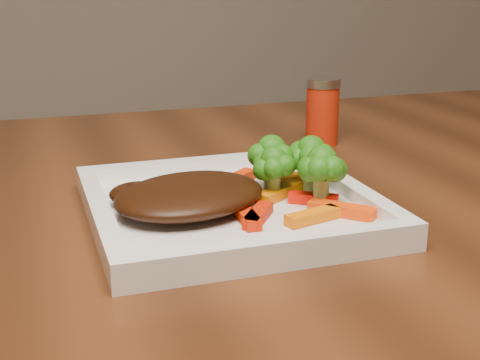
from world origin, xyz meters
name	(u,v)px	position (x,y,z in m)	size (l,w,h in m)	color
plate	(230,211)	(-0.22, -0.28, 0.76)	(0.27, 0.27, 0.01)	white
steak	(190,195)	(-0.26, -0.28, 0.78)	(0.15, 0.12, 0.03)	#341707
broccoli_0	(271,159)	(-0.17, -0.25, 0.80)	(0.06, 0.06, 0.07)	#126911
broccoli_1	(311,161)	(-0.13, -0.26, 0.79)	(0.06, 0.06, 0.06)	#106211
broccoli_2	(321,176)	(-0.14, -0.31, 0.79)	(0.06, 0.06, 0.06)	#126510
broccoli_3	(274,169)	(-0.18, -0.27, 0.79)	(0.05, 0.05, 0.06)	#126F14
carrot_0	(313,216)	(-0.17, -0.35, 0.77)	(0.06, 0.01, 0.01)	orange
carrot_1	(342,210)	(-0.13, -0.34, 0.77)	(0.06, 0.02, 0.01)	#FF4104
carrot_2	(258,215)	(-0.21, -0.33, 0.77)	(0.05, 0.01, 0.01)	red
carrot_3	(301,177)	(-0.13, -0.23, 0.77)	(0.06, 0.02, 0.01)	orange
carrot_4	(237,179)	(-0.20, -0.22, 0.77)	(0.06, 0.01, 0.01)	#F53103
carrot_5	(313,199)	(-0.14, -0.30, 0.77)	(0.05, 0.01, 0.01)	#FF1504
carrot_6	(279,192)	(-0.17, -0.27, 0.77)	(0.06, 0.02, 0.01)	orange
spice_shaker	(322,112)	(-0.01, -0.04, 0.80)	(0.04, 0.04, 0.09)	#B7210A
carrot_7	(247,216)	(-0.22, -0.33, 0.77)	(0.05, 0.01, 0.01)	red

